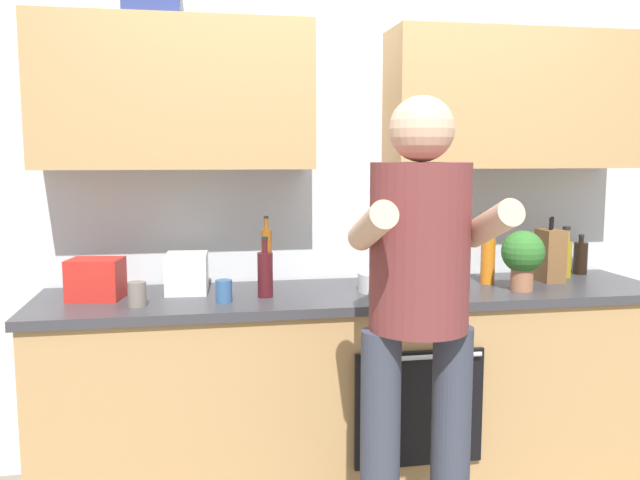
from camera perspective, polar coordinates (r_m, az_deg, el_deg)
ground_plane at (r=3.32m, az=3.22°, el=-19.78°), size 12.00×12.00×0.00m
back_wall_unit at (r=3.22m, az=2.21°, el=7.14°), size 4.00×0.38×2.50m
counter at (r=3.14m, az=3.30°, el=-12.43°), size 2.84×0.67×0.90m
person_standing at (r=2.30m, az=8.51°, el=-5.27°), size 0.49×0.45×1.71m
bottle_syrup at (r=3.06m, az=-4.61°, el=-1.54°), size 0.05×0.05×0.34m
bottle_oil at (r=3.55m, az=20.35°, el=-1.35°), size 0.06×0.06×0.26m
bottle_wine at (r=2.88m, az=-4.74°, el=-2.89°), size 0.07×0.07×0.26m
bottle_soy at (r=3.69m, az=21.49°, el=-1.42°), size 0.07×0.07×0.21m
bottle_vinegar at (r=3.13m, az=10.40°, el=-1.86°), size 0.05×0.05×0.27m
bottle_juice at (r=3.27m, az=14.25°, el=-1.45°), size 0.07×0.07×0.30m
cup_tea at (r=2.81m, az=-8.28°, el=-4.36°), size 0.07×0.07×0.09m
cup_ceramic at (r=2.95m, az=10.76°, el=-4.00°), size 0.07×0.07×0.08m
cup_stoneware at (r=2.80m, az=-15.46°, el=-4.52°), size 0.07×0.07×0.10m
mixing_bowl at (r=3.01m, az=5.42°, el=-3.61°), size 0.23×0.23×0.09m
knife_block at (r=3.41m, az=19.18°, el=-1.25°), size 0.10×0.14×0.31m
potted_herb at (r=3.13m, az=17.04°, el=-1.26°), size 0.19×0.19×0.28m
grocery_bag_crisps at (r=2.98m, az=-18.72°, el=-3.20°), size 0.24×0.20×0.17m
grocery_bag_produce at (r=3.02m, az=-11.38°, el=-2.80°), size 0.19×0.22×0.18m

